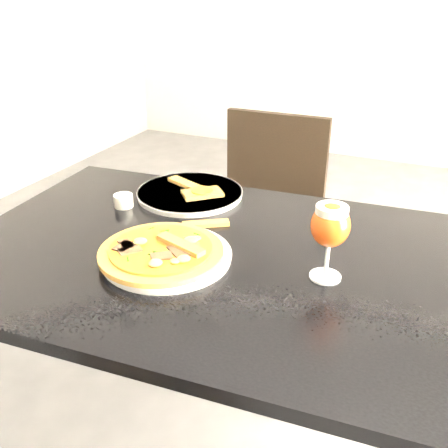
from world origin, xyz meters
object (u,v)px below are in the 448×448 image
at_px(dining_table, 213,284).
at_px(pizza, 161,251).
at_px(beer_glass, 330,226).
at_px(chair_far, 264,225).

xyz_separation_m(dining_table, pizza, (-0.08, -0.09, 0.11)).
bearing_deg(dining_table, beer_glass, -5.31).
relative_size(pizza, beer_glass, 1.65).
bearing_deg(pizza, chair_far, 91.96).
relative_size(chair_far, beer_glass, 5.21).
xyz_separation_m(dining_table, beer_glass, (0.27, -0.01, 0.21)).
height_order(dining_table, chair_far, chair_far).
distance_m(chair_far, pizza, 0.82).
relative_size(dining_table, beer_glass, 7.43).
bearing_deg(chair_far, beer_glass, -62.06).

